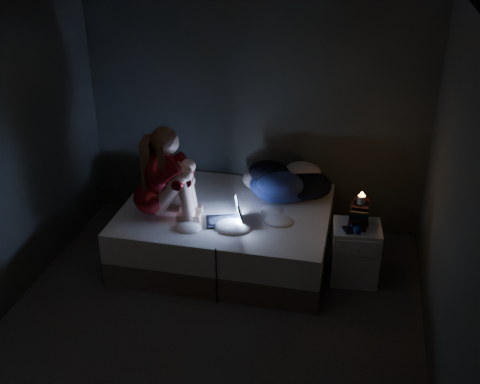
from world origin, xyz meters
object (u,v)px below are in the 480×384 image
(bed, at_px, (226,232))
(laptop, at_px, (224,211))
(nightstand, at_px, (355,253))
(phone, at_px, (347,229))
(woman, at_px, (151,172))
(candle, at_px, (361,201))

(bed, height_order, laptop, laptop)
(nightstand, height_order, phone, phone)
(woman, relative_size, candle, 11.35)
(laptop, relative_size, candle, 4.27)
(laptop, distance_m, nightstand, 1.30)
(woman, xyz_separation_m, candle, (1.93, 0.16, -0.17))
(laptop, height_order, candle, candle)
(bed, height_order, candle, candle)
(laptop, relative_size, nightstand, 0.59)
(bed, bearing_deg, woman, -156.47)
(candle, bearing_deg, nightstand, -131.25)
(nightstand, distance_m, phone, 0.32)
(woman, distance_m, laptop, 0.77)
(nightstand, bearing_deg, bed, 169.05)
(nightstand, bearing_deg, phone, -143.44)
(laptop, relative_size, phone, 2.44)
(laptop, distance_m, phone, 1.14)
(bed, bearing_deg, laptop, -80.09)
(woman, xyz_separation_m, laptop, (0.69, 0.00, -0.33))
(phone, bearing_deg, nightstand, 22.84)
(bed, distance_m, laptop, 0.49)
(laptop, bearing_deg, candle, -10.41)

